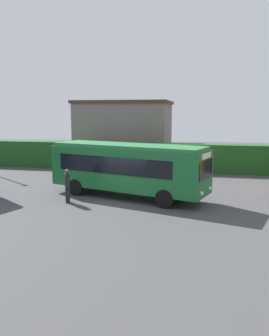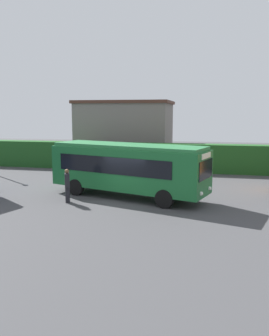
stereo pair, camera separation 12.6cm
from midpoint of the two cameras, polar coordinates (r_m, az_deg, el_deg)
The scene contains 5 objects.
ground_plane at distance 19.95m, azimuth -1.23°, elevation -5.33°, with size 83.27×83.27×0.00m, color #424244.
bus_green at distance 20.42m, azimuth -0.94°, elevation 0.19°, with size 9.73×5.23×3.13m.
person_left at distance 19.68m, azimuth -10.74°, elevation -2.72°, with size 0.44×0.55×1.88m.
hedge_row at distance 30.00m, azimuth 3.45°, elevation 1.81°, with size 53.63×1.46×2.35m, color #1F501F.
depot_building at distance 36.29m, azimuth -1.33°, elevation 6.07°, with size 9.35×7.12×6.10m.
Camera 2 is at (4.53, -18.79, 4.96)m, focal length 37.36 mm.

